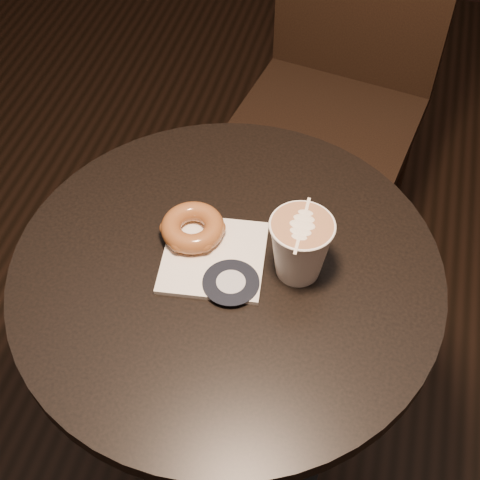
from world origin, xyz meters
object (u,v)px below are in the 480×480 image
(latte_cup, at_px, (300,248))
(pastry_bag, at_px, (214,257))
(doughnut, at_px, (193,227))
(cafe_table, at_px, (228,332))
(chair, at_px, (344,61))

(latte_cup, bearing_deg, pastry_bag, -175.43)
(pastry_bag, height_order, doughnut, doughnut)
(cafe_table, height_order, doughnut, doughnut)
(cafe_table, distance_m, pastry_bag, 0.21)
(chair, relative_size, latte_cup, 9.91)
(cafe_table, bearing_deg, latte_cup, 10.36)
(chair, relative_size, pastry_bag, 6.73)
(pastry_bag, xyz_separation_m, latte_cup, (0.14, 0.01, 0.05))
(pastry_bag, xyz_separation_m, doughnut, (-0.05, 0.04, 0.02))
(doughnut, bearing_deg, cafe_table, -33.01)
(doughnut, bearing_deg, pastry_bag, -37.82)
(pastry_bag, bearing_deg, latte_cup, -2.40)
(pastry_bag, relative_size, doughnut, 1.55)
(doughnut, xyz_separation_m, latte_cup, (0.18, -0.02, 0.03))
(pastry_bag, relative_size, latte_cup, 1.47)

